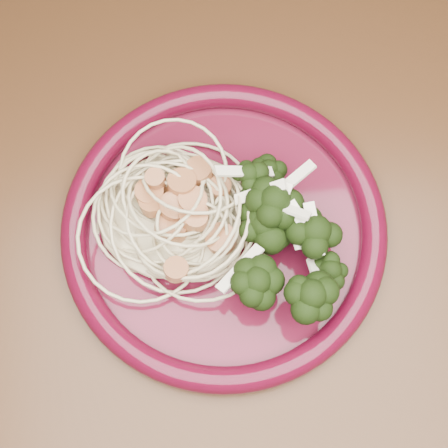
% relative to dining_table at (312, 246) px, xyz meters
% --- Properties ---
extents(dining_table, '(1.20, 0.80, 0.75)m').
position_rel_dining_table_xyz_m(dining_table, '(0.00, 0.00, 0.00)').
color(dining_table, '#472814').
rests_on(dining_table, ground).
extents(dinner_plate, '(0.38, 0.38, 0.02)m').
position_rel_dining_table_xyz_m(dinner_plate, '(-0.10, -0.01, 0.11)').
color(dinner_plate, '#4C0E1F').
rests_on(dinner_plate, dining_table).
extents(spaghetti_pile, '(0.18, 0.17, 0.03)m').
position_rel_dining_table_xyz_m(spaghetti_pile, '(-0.14, 0.01, 0.12)').
color(spaghetti_pile, beige).
rests_on(spaghetti_pile, dinner_plate).
extents(scallop_cluster, '(0.17, 0.17, 0.04)m').
position_rel_dining_table_xyz_m(scallop_cluster, '(-0.14, 0.01, 0.16)').
color(scallop_cluster, '#B67345').
rests_on(scallop_cluster, spaghetti_pile).
extents(broccoli_pile, '(0.14, 0.18, 0.05)m').
position_rel_dining_table_xyz_m(broccoli_pile, '(-0.05, -0.03, 0.13)').
color(broccoli_pile, black).
rests_on(broccoli_pile, dinner_plate).
extents(onion_garnish, '(0.10, 0.12, 0.05)m').
position_rel_dining_table_xyz_m(onion_garnish, '(-0.05, -0.03, 0.16)').
color(onion_garnish, white).
rests_on(onion_garnish, broccoli_pile).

